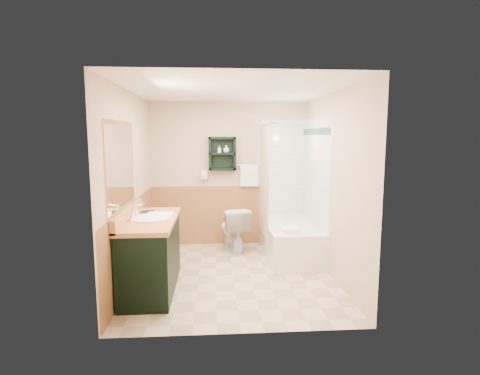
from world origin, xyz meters
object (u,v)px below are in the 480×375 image
at_px(hair_dryer, 204,175).
at_px(soap_bottle_a, 219,151).
at_px(wall_shelf, 222,154).
at_px(vanity, 151,254).
at_px(bathtub, 291,240).
at_px(toilet, 233,230).
at_px(vanity_book, 140,205).
at_px(soap_bottle_b, 226,150).

xyz_separation_m(hair_dryer, soap_bottle_a, (0.25, -0.03, 0.39)).
xyz_separation_m(wall_shelf, hair_dryer, (-0.30, 0.02, -0.35)).
height_order(vanity, bathtub, vanity).
bearing_deg(vanity, soap_bottle_a, 64.68).
height_order(wall_shelf, soap_bottle_a, wall_shelf).
distance_m(toilet, soap_bottle_a, 1.30).
bearing_deg(toilet, wall_shelf, -78.27).
bearing_deg(vanity, vanity_book, 120.34).
relative_size(wall_shelf, bathtub, 0.37).
xyz_separation_m(vanity_book, soap_bottle_a, (1.01, 1.51, 0.61)).
height_order(hair_dryer, toilet, hair_dryer).
distance_m(bathtub, vanity_book, 2.36).
relative_size(hair_dryer, bathtub, 0.16).
distance_m(vanity, soap_bottle_b, 2.35).
height_order(bathtub, soap_bottle_a, soap_bottle_a).
xyz_separation_m(wall_shelf, soap_bottle_b, (0.07, -0.01, 0.06)).
xyz_separation_m(bathtub, soap_bottle_b, (-0.96, 0.67, 1.36)).
bearing_deg(toilet, bathtub, 147.64).
relative_size(vanity, soap_bottle_a, 11.95).
distance_m(wall_shelf, vanity_book, 1.93).
bearing_deg(vanity_book, bathtub, 16.27).
bearing_deg(vanity_book, wall_shelf, 49.29).
height_order(wall_shelf, soap_bottle_b, wall_shelf).
height_order(toilet, vanity_book, vanity_book).
distance_m(hair_dryer, vanity_book, 1.73).
xyz_separation_m(vanity, vanity_book, (-0.17, 0.28, 0.55)).
relative_size(bathtub, toilet, 2.07).
bearing_deg(vanity_book, hair_dryer, 58.00).
distance_m(wall_shelf, vanity, 2.30).
bearing_deg(vanity, wall_shelf, 63.53).
relative_size(vanity_book, soap_bottle_a, 1.96).
bearing_deg(vanity_book, soap_bottle_b, 47.55).
relative_size(hair_dryer, soap_bottle_b, 1.95).
relative_size(bathtub, vanity_book, 6.67).
bearing_deg(wall_shelf, hair_dryer, 175.24).
bearing_deg(wall_shelf, vanity, -116.47).
relative_size(vanity, vanity_book, 6.11).
distance_m(vanity, toilet, 1.79).
relative_size(wall_shelf, hair_dryer, 2.29).
height_order(vanity, soap_bottle_b, soap_bottle_b).
xyz_separation_m(wall_shelf, vanity, (-0.89, -1.80, -1.11)).
bearing_deg(hair_dryer, wall_shelf, -4.76).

